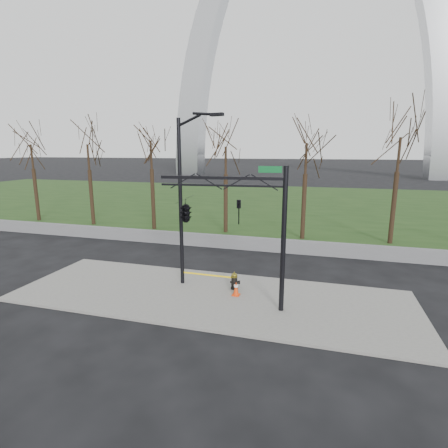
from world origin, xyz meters
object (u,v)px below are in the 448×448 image
(street_light, at_px, (184,191))
(traffic_signal_mast, at_px, (204,211))
(fire_hydrant, at_px, (235,281))
(traffic_cone, at_px, (236,289))

(street_light, height_order, traffic_signal_mast, street_light)
(traffic_signal_mast, bearing_deg, street_light, 125.43)
(fire_hydrant, relative_size, traffic_cone, 1.31)
(fire_hydrant, xyz_separation_m, street_light, (-2.45, -0.00, 4.21))
(fire_hydrant, distance_m, street_light, 4.87)
(fire_hydrant, height_order, traffic_cone, fire_hydrant)
(traffic_cone, relative_size, traffic_signal_mast, 0.11)
(fire_hydrant, bearing_deg, street_light, -178.28)
(traffic_cone, height_order, traffic_signal_mast, traffic_signal_mast)
(fire_hydrant, xyz_separation_m, traffic_signal_mast, (-0.83, -1.92, 3.66))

